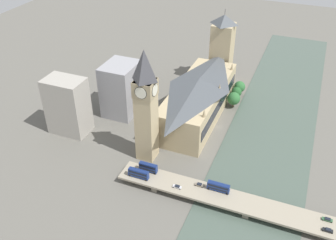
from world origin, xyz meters
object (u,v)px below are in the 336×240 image
(clock_tower, at_px, (146,104))
(car_northbound_mid, at_px, (327,219))
(car_southbound_mid, at_px, (177,187))
(parliament_hall, at_px, (199,98))
(double_decker_bus_lead, at_px, (139,173))
(double_decker_bus_rear, at_px, (148,167))
(road_bridge, at_px, (248,205))
(car_southbound_lead, at_px, (328,230))
(victoria_tower, at_px, (222,49))
(car_northbound_lead, at_px, (199,185))
(double_decker_bus_mid, at_px, (218,187))

(clock_tower, height_order, car_northbound_mid, clock_tower)
(clock_tower, xyz_separation_m, car_southbound_mid, (-27.15, 22.79, -30.24))
(parliament_hall, xyz_separation_m, double_decker_bus_lead, (8.09, 75.40, -6.86))
(car_northbound_mid, bearing_deg, double_decker_bus_lead, 3.88)
(double_decker_bus_rear, bearing_deg, car_southbound_mid, 162.64)
(parliament_hall, relative_size, road_bridge, 0.63)
(double_decker_bus_lead, distance_m, car_southbound_lead, 94.37)
(car_northbound_mid, height_order, car_southbound_mid, car_northbound_mid)
(car_northbound_mid, bearing_deg, victoria_tower, -55.28)
(parliament_hall, xyz_separation_m, car_northbound_mid, (-85.80, 69.04, -8.92))
(road_bridge, distance_m, double_decker_bus_lead, 58.10)
(victoria_tower, height_order, car_southbound_lead, victoria_tower)
(clock_tower, relative_size, car_northbound_lead, 14.79)
(car_northbound_mid, bearing_deg, parliament_hall, -38.82)
(double_decker_bus_mid, bearing_deg, road_bridge, 169.16)
(clock_tower, xyz_separation_m, road_bridge, (-63.46, 20.10, -31.83))
(victoria_tower, relative_size, double_decker_bus_rear, 5.58)
(double_decker_bus_rear, xyz_separation_m, car_northbound_mid, (-91.23, -0.06, -2.13))
(road_bridge, height_order, car_southbound_lead, car_southbound_lead)
(clock_tower, xyz_separation_m, double_decker_bus_mid, (-47.17, 16.99, -28.30))
(parliament_hall, xyz_separation_m, car_southbound_mid, (-13.50, 75.01, -8.93))
(road_bridge, distance_m, double_decker_bus_rear, 55.45)
(car_northbound_mid, bearing_deg, car_southbound_mid, 4.72)
(parliament_hall, relative_size, double_decker_bus_mid, 7.46)
(car_southbound_lead, bearing_deg, clock_tower, -13.14)
(car_northbound_lead, height_order, car_southbound_lead, car_southbound_lead)
(clock_tower, relative_size, victoria_tower, 1.16)
(road_bridge, relative_size, car_northbound_mid, 29.30)
(road_bridge, xyz_separation_m, car_northbound_lead, (26.21, -2.87, 1.63))
(car_southbound_mid, bearing_deg, parliament_hall, -79.79)
(car_northbound_lead, bearing_deg, road_bridge, 173.76)
(clock_tower, bearing_deg, car_northbound_lead, 155.17)
(car_northbound_mid, bearing_deg, road_bridge, 5.22)
(parliament_hall, relative_size, car_southbound_mid, 18.54)
(car_southbound_lead, bearing_deg, car_southbound_mid, -0.42)
(double_decker_bus_lead, relative_size, car_southbound_mid, 2.45)
(car_northbound_lead, xyz_separation_m, car_northbound_mid, (-62.21, -0.42, -0.03))
(victoria_tower, relative_size, double_decker_bus_mid, 4.98)
(parliament_hall, distance_m, road_bridge, 88.45)
(road_bridge, height_order, car_southbound_mid, car_southbound_mid)
(car_northbound_mid, bearing_deg, double_decker_bus_rear, 0.04)
(car_northbound_lead, relative_size, car_southbound_mid, 0.97)
(double_decker_bus_rear, relative_size, car_southbound_mid, 2.22)
(double_decker_bus_rear, xyz_separation_m, car_northbound_lead, (-29.02, 0.36, -2.10))
(double_decker_bus_lead, distance_m, double_decker_bus_rear, 6.85)
(road_bridge, bearing_deg, clock_tower, -17.58)
(double_decker_bus_rear, bearing_deg, road_bridge, 176.65)
(victoria_tower, relative_size, double_decker_bus_lead, 5.04)
(parliament_hall, relative_size, clock_tower, 1.29)
(car_southbound_lead, bearing_deg, car_northbound_mid, -86.01)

